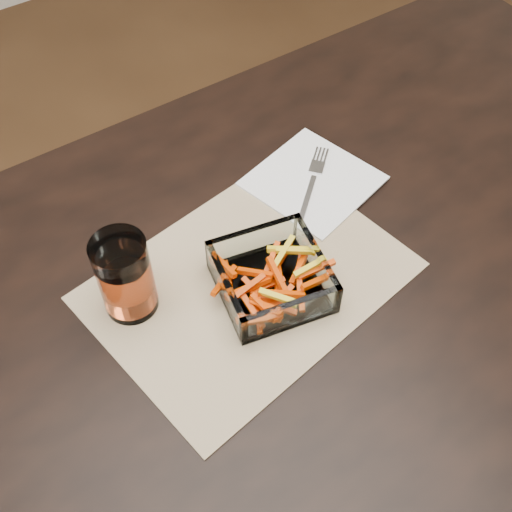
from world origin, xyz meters
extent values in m
plane|color=#331E0F|center=(0.00, 0.00, 0.00)|extent=(4.50, 4.50, 0.00)
cube|color=black|center=(0.00, 0.00, 0.73)|extent=(1.60, 0.90, 0.03)
cylinder|color=black|center=(0.72, 0.37, 0.36)|extent=(0.06, 0.06, 0.72)
cube|color=tan|center=(-0.10, 0.02, 0.75)|extent=(0.50, 0.40, 0.00)
cube|color=white|center=(-0.08, -0.02, 0.76)|extent=(0.18, 0.18, 0.01)
cube|color=white|center=(-0.06, 0.05, 0.78)|extent=(0.15, 0.04, 0.06)
cube|color=white|center=(-0.09, -0.08, 0.78)|extent=(0.15, 0.04, 0.06)
cube|color=white|center=(-0.15, 0.00, 0.78)|extent=(0.04, 0.15, 0.06)
cube|color=white|center=(-0.01, -0.03, 0.78)|extent=(0.04, 0.15, 0.06)
cylinder|color=white|center=(-0.26, 0.08, 0.82)|extent=(0.08, 0.08, 0.14)
cylinder|color=#B23D19|center=(-0.26, 0.08, 0.81)|extent=(0.07, 0.07, 0.09)
cube|color=white|center=(0.10, 0.13, 0.76)|extent=(0.23, 0.23, 0.00)
cube|color=silver|center=(0.07, 0.10, 0.76)|extent=(0.09, 0.08, 0.00)
cube|color=silver|center=(0.13, 0.15, 0.76)|extent=(0.04, 0.04, 0.00)
cube|color=silver|center=(0.15, 0.17, 0.76)|extent=(0.03, 0.02, 0.00)
cube|color=silver|center=(0.15, 0.17, 0.76)|extent=(0.03, 0.02, 0.00)
cube|color=silver|center=(0.15, 0.16, 0.76)|extent=(0.03, 0.02, 0.00)
cube|color=silver|center=(0.16, 0.16, 0.76)|extent=(0.03, 0.02, 0.00)
camera|label=1|loc=(-0.40, -0.45, 1.54)|focal=45.00mm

